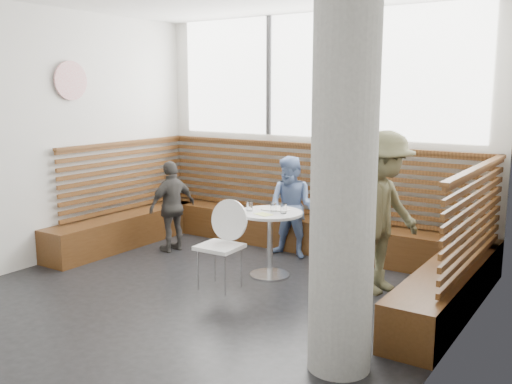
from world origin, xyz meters
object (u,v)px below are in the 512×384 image
Objects in this scene: adult_man at (382,213)px; child_left at (172,206)px; cafe_chair at (224,237)px; concrete_column at (344,169)px; child_back at (292,207)px; cafe_table at (270,230)px.

adult_man reaches higher than child_left.
cafe_chair is 1.65m from child_left.
concrete_column is 2.39× the size of child_back.
child_back reaches higher than cafe_table.
child_back is at bearing 102.68° from cafe_table.
cafe_table is 1.70m from child_left.
adult_man is 2.98m from child_left.
child_left is at bearing -160.48° from child_back.
child_left is at bearing 149.71° from cafe_chair.
cafe_chair is at bearing -111.71° from cafe_table.
adult_man is at bearing 102.48° from child_left.
cafe_table is at bearing -81.04° from child_back.
cafe_table is 0.80× the size of cafe_chair.
child_back is 1.08× the size of child_left.
child_back is (0.05, 1.43, 0.09)m from cafe_chair.
child_back is at bearing 127.06° from concrete_column.
child_back reaches higher than child_left.
child_back reaches higher than cafe_chair.
concrete_column is at bearing -44.18° from cafe_table.
cafe_chair is 1.43m from child_back.
cafe_chair is at bearing 73.36° from child_left.
adult_man is at bearing -26.13° from child_back.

